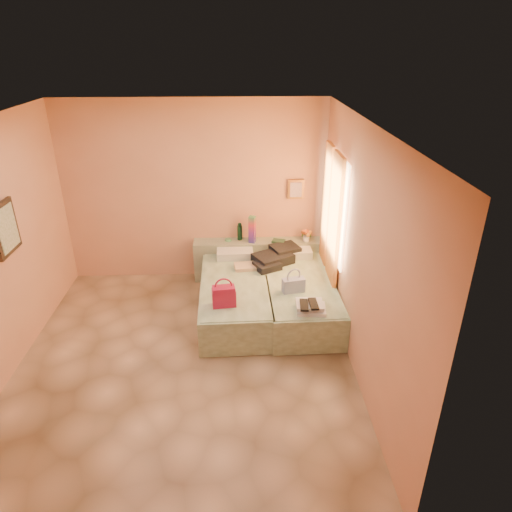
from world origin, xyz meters
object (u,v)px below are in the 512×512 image
at_px(green_book, 279,241).
at_px(magenta_handbag, 224,296).
at_px(blue_handbag, 293,285).
at_px(bed_right, 299,296).
at_px(flower_vase, 306,234).
at_px(headboard_ledge, 258,259).
at_px(water_bottle, 240,232).
at_px(bed_left, 235,297).
at_px(towel_stack, 311,307).

height_order(green_book, magenta_handbag, magenta_handbag).
bearing_deg(blue_handbag, bed_right, 55.54).
height_order(flower_vase, blue_handbag, flower_vase).
height_order(headboard_ledge, water_bottle, water_bottle).
distance_m(green_book, flower_vase, 0.45).
bearing_deg(bed_left, green_book, 53.45).
height_order(water_bottle, flower_vase, water_bottle).
distance_m(bed_right, water_bottle, 1.48).
bearing_deg(flower_vase, headboard_ledge, 177.23).
xyz_separation_m(water_bottle, blue_handbag, (0.70, -1.40, -0.19)).
bearing_deg(blue_handbag, towel_stack, -82.88).
xyz_separation_m(headboard_ledge, towel_stack, (0.57, -1.82, 0.23)).
bearing_deg(bed_left, flower_vase, 40.35).
xyz_separation_m(bed_left, towel_stack, (0.95, -0.77, 0.30)).
xyz_separation_m(water_bottle, green_book, (0.61, -0.12, -0.12)).
bearing_deg(blue_handbag, headboard_ledge, 94.50).
bearing_deg(bed_left, magenta_handbag, -103.78).
bearing_deg(green_book, water_bottle, -172.58).
relative_size(headboard_ledge, blue_handbag, 6.95).
relative_size(water_bottle, flower_vase, 1.16).
bearing_deg(towel_stack, bed_right, 93.58).
xyz_separation_m(bed_right, magenta_handbag, (-1.03, -0.61, 0.39)).
bearing_deg(flower_vase, blue_handbag, -104.82).
xyz_separation_m(bed_right, towel_stack, (0.05, -0.77, 0.30)).
bearing_deg(bed_right, magenta_handbag, -151.19).
relative_size(water_bottle, magenta_handbag, 0.91).
height_order(bed_left, water_bottle, water_bottle).
bearing_deg(towel_stack, water_bottle, 114.80).
distance_m(green_book, blue_handbag, 1.28).
distance_m(bed_right, blue_handbag, 0.47).
relative_size(blue_handbag, towel_stack, 0.84).
bearing_deg(magenta_handbag, blue_handbag, 11.70).
height_order(headboard_ledge, green_book, green_book).
height_order(magenta_handbag, blue_handbag, magenta_handbag).
bearing_deg(magenta_handbag, flower_vase, 45.01).
bearing_deg(bed_right, water_bottle, 124.92).
bearing_deg(water_bottle, magenta_handbag, -97.02).
bearing_deg(bed_left, headboard_ledge, 68.70).
relative_size(bed_right, water_bottle, 7.48).
xyz_separation_m(headboard_ledge, magenta_handbag, (-0.51, -1.66, 0.31)).
distance_m(bed_left, green_book, 1.27).
bearing_deg(towel_stack, blue_handbag, 109.38).
bearing_deg(water_bottle, green_book, -11.29).
distance_m(green_book, magenta_handbag, 1.79).
distance_m(headboard_ledge, bed_left, 1.12).
bearing_deg(water_bottle, bed_left, -94.16).
bearing_deg(magenta_handbag, headboard_ledge, 65.84).
xyz_separation_m(bed_right, water_bottle, (-0.82, 1.10, 0.53)).
height_order(headboard_ledge, towel_stack, headboard_ledge).
xyz_separation_m(magenta_handbag, blue_handbag, (0.91, 0.31, -0.04)).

